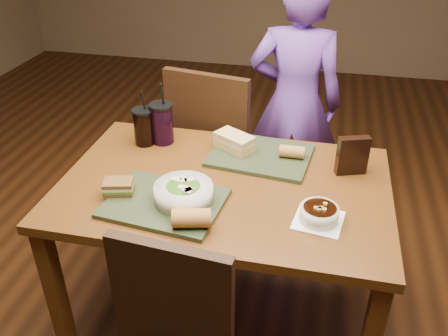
% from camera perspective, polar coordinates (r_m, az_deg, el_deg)
% --- Properties ---
extents(ground, '(6.00, 6.00, 0.00)m').
position_cam_1_polar(ground, '(2.38, -0.00, -17.07)').
color(ground, '#381C0B').
rests_on(ground, ground).
extents(dining_table, '(1.30, 0.85, 0.75)m').
position_cam_1_polar(dining_table, '(1.94, -0.00, -4.05)').
color(dining_table, '#553011').
rests_on(dining_table, ground).
extents(chair_far, '(0.51, 0.51, 1.01)m').
position_cam_1_polar(chair_far, '(2.53, -1.43, 2.51)').
color(chair_far, black).
rests_on(chair_far, ground).
extents(diner, '(0.52, 0.34, 1.43)m').
position_cam_1_polar(diner, '(2.69, 8.49, 7.64)').
color(diner, '#683AA1').
rests_on(diner, ground).
extents(tray_near, '(0.45, 0.37, 0.02)m').
position_cam_1_polar(tray_near, '(1.77, -7.16, -4.20)').
color(tray_near, '#29331D').
rests_on(tray_near, dining_table).
extents(tray_far, '(0.45, 0.37, 0.02)m').
position_cam_1_polar(tray_far, '(2.06, 4.40, 1.52)').
color(tray_far, '#29331D').
rests_on(tray_far, dining_table).
extents(salad_bowl, '(0.22, 0.22, 0.07)m').
position_cam_1_polar(salad_bowl, '(1.74, -4.88, -2.90)').
color(salad_bowl, silver).
rests_on(salad_bowl, tray_near).
extents(soup_bowl, '(0.19, 0.19, 0.07)m').
position_cam_1_polar(soup_bowl, '(1.70, 11.38, -5.41)').
color(soup_bowl, white).
rests_on(soup_bowl, dining_table).
extents(sandwich_near, '(0.12, 0.10, 0.05)m').
position_cam_1_polar(sandwich_near, '(1.83, -12.56, -2.21)').
color(sandwich_near, '#593819').
rests_on(sandwich_near, tray_near).
extents(sandwich_far, '(0.19, 0.17, 0.07)m').
position_cam_1_polar(sandwich_far, '(2.08, 1.26, 3.21)').
color(sandwich_far, tan).
rests_on(sandwich_far, tray_far).
extents(baguette_near, '(0.14, 0.10, 0.07)m').
position_cam_1_polar(baguette_near, '(1.62, -3.92, -6.03)').
color(baguette_near, '#AD7533').
rests_on(baguette_near, tray_near).
extents(baguette_far, '(0.11, 0.05, 0.05)m').
position_cam_1_polar(baguette_far, '(2.03, 8.17, 1.95)').
color(baguette_far, '#AD7533').
rests_on(baguette_far, tray_far).
extents(cup_cola, '(0.10, 0.10, 0.26)m').
position_cam_1_polar(cup_cola, '(2.16, -9.63, 4.95)').
color(cup_cola, black).
rests_on(cup_cola, dining_table).
extents(cup_berry, '(0.11, 0.11, 0.29)m').
position_cam_1_polar(cup_berry, '(2.16, -7.47, 5.39)').
color(cup_berry, black).
rests_on(cup_berry, dining_table).
extents(chip_bag, '(0.13, 0.08, 0.16)m').
position_cam_1_polar(chip_bag, '(1.98, 15.19, 1.45)').
color(chip_bag, black).
rests_on(chip_bag, dining_table).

